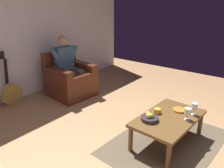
{
  "coord_description": "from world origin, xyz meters",
  "views": [
    {
      "loc": [
        2.36,
        1.02,
        1.88
      ],
      "look_at": [
        -0.32,
        -1.07,
        0.62
      ],
      "focal_mm": 36.48,
      "sensor_mm": 36.0,
      "label": 1
    }
  ],
  "objects": [
    {
      "name": "ground_plane",
      "position": [
        0.0,
        0.0,
        0.0
      ],
      "size": [
        7.43,
        7.43,
        0.0
      ],
      "primitive_type": "plane",
      "color": "#A57A4F"
    },
    {
      "name": "wall_back",
      "position": [
        0.0,
        -3.12,
        1.37
      ],
      "size": [
        5.99,
        0.06,
        2.74
      ],
      "primitive_type": "cube",
      "color": "silver",
      "rests_on": "ground"
    },
    {
      "name": "rug",
      "position": [
        -0.25,
        -0.05,
        0.0
      ],
      "size": [
        1.82,
        1.33,
        0.01
      ],
      "primitive_type": "cube",
      "rotation": [
        0.0,
        0.0,
        -0.05
      ],
      "color": "brown",
      "rests_on": "ground"
    },
    {
      "name": "armchair",
      "position": [
        -0.58,
        -2.38,
        0.32
      ],
      "size": [
        0.84,
        0.88,
        0.89
      ],
      "rotation": [
        0.0,
        0.0,
        -0.08
      ],
      "color": "#4B2113",
      "rests_on": "ground"
    },
    {
      "name": "person_seated",
      "position": [
        -0.58,
        -2.41,
        0.66
      ],
      "size": [
        0.65,
        0.6,
        1.23
      ],
      "rotation": [
        0.0,
        0.0,
        -0.08
      ],
      "color": "#395670",
      "rests_on": "ground"
    },
    {
      "name": "coffee_table",
      "position": [
        -0.25,
        -0.05,
        0.35
      ],
      "size": [
        1.09,
        0.7,
        0.4
      ],
      "rotation": [
        0.0,
        0.0,
        -0.05
      ],
      "color": "brown",
      "rests_on": "ground"
    },
    {
      "name": "guitar",
      "position": [
        0.41,
        -2.92,
        0.23
      ],
      "size": [
        0.4,
        0.22,
        1.02
      ],
      "color": "#AB813A",
      "rests_on": "ground"
    },
    {
      "name": "wine_glass_near",
      "position": [
        -0.34,
        0.17,
        0.51
      ],
      "size": [
        0.09,
        0.09,
        0.16
      ],
      "color": "silver",
      "rests_on": "coffee_table"
    },
    {
      "name": "wine_glass_far",
      "position": [
        -0.52,
        0.19,
        0.52
      ],
      "size": [
        0.08,
        0.08,
        0.17
      ],
      "color": "silver",
      "rests_on": "coffee_table"
    },
    {
      "name": "fruit_bowl",
      "position": [
        -0.01,
        -0.21,
        0.44
      ],
      "size": [
        0.23,
        0.23,
        0.11
      ],
      "color": "#27222C",
      "rests_on": "coffee_table"
    },
    {
      "name": "decorative_dish",
      "position": [
        -0.51,
        -0.01,
        0.41
      ],
      "size": [
        0.18,
        0.18,
        0.02
      ],
      "primitive_type": "cylinder",
      "color": "#B06F27",
      "rests_on": "coffee_table"
    },
    {
      "name": "candle_jar",
      "position": [
        -0.26,
        -0.22,
        0.43
      ],
      "size": [
        0.1,
        0.1,
        0.07
      ],
      "primitive_type": "cylinder",
      "color": "orange",
      "rests_on": "coffee_table"
    }
  ]
}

